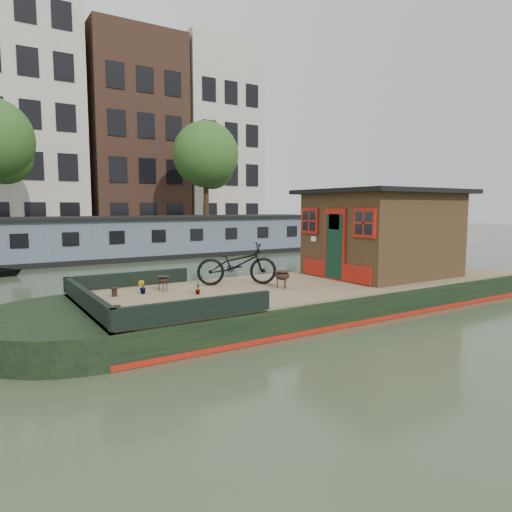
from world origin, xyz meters
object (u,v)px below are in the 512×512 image
cabin (382,232)px  brazier_rear (163,283)px  bicycle (237,264)px  potted_plant_a (198,286)px  brazier_front (282,280)px

cabin → brazier_rear: 6.35m
bicycle → brazier_rear: size_ratio=5.72×
potted_plant_a → brazier_rear: 0.95m
cabin → bicycle: (-4.32, 0.74, -0.70)m
cabin → brazier_rear: bearing=171.6°
cabin → potted_plant_a: (-5.70, 0.10, -1.04)m
cabin → potted_plant_a: bearing=178.9°
brazier_front → potted_plant_a: bearing=169.4°
brazier_rear → cabin: bearing=-8.4°
potted_plant_a → brazier_front: brazier_front is taller
brazier_front → bicycle: bearing=123.0°
bicycle → brazier_rear: bicycle is taller
cabin → potted_plant_a: 5.80m
bicycle → potted_plant_a: size_ratio=5.40×
potted_plant_a → brazier_rear: (-0.50, 0.81, -0.01)m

